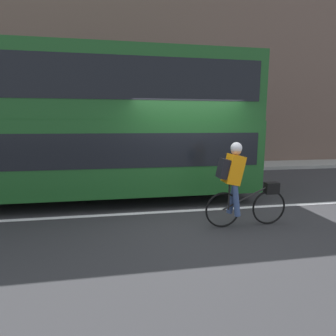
# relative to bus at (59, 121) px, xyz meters

# --- Properties ---
(ground_plane) EXTENTS (80.00, 80.00, 0.00)m
(ground_plane) POSITION_rel_bus_xyz_m (3.02, -1.60, -2.02)
(ground_plane) COLOR #2D2D30
(road_center_line) EXTENTS (50.00, 0.14, 0.01)m
(road_center_line) POSITION_rel_bus_xyz_m (3.02, -1.33, -2.02)
(road_center_line) COLOR silver
(road_center_line) RESTS_ON ground_plane
(sidewalk_curb) EXTENTS (60.00, 1.77, 0.14)m
(sidewalk_curb) POSITION_rel_bus_xyz_m (3.02, 4.26, -1.95)
(sidewalk_curb) COLOR gray
(sidewalk_curb) RESTS_ON ground_plane
(building_facade) EXTENTS (60.00, 0.30, 9.25)m
(building_facade) POSITION_rel_bus_xyz_m (3.02, 5.29, 2.60)
(building_facade) COLOR brown
(building_facade) RESTS_ON ground_plane
(bus) EXTENTS (9.70, 2.43, 3.63)m
(bus) POSITION_rel_bus_xyz_m (0.00, 0.00, 0.00)
(bus) COLOR black
(bus) RESTS_ON ground_plane
(cyclist_on_bike) EXTENTS (1.64, 0.32, 1.63)m
(cyclist_on_bike) POSITION_rel_bus_xyz_m (3.68, -2.38, -1.15)
(cyclist_on_bike) COLOR black
(cyclist_on_bike) RESTS_ON ground_plane
(trash_bin) EXTENTS (0.46, 0.46, 0.84)m
(trash_bin) POSITION_rel_bus_xyz_m (-0.88, 4.17, -1.46)
(trash_bin) COLOR #194C23
(trash_bin) RESTS_ON sidewalk_curb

